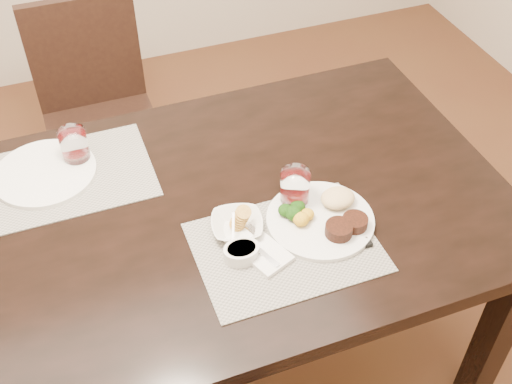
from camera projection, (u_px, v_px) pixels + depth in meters
name	position (u px, v px, depth m)	size (l,w,h in m)	color
ground_plane	(172.00, 374.00, 2.21)	(4.50, 4.50, 0.00)	#4C2818
dining_table	(150.00, 246.00, 1.75)	(2.00, 1.00, 0.75)	black
chair_far	(97.00, 105.00, 2.49)	(0.42, 0.42, 0.90)	black
placemat_near	(286.00, 247.00, 1.64)	(0.46, 0.34, 0.00)	gray
placemat_far	(70.00, 176.00, 1.83)	(0.46, 0.34, 0.00)	gray
dinner_plate	(326.00, 217.00, 1.69)	(0.29, 0.29, 0.05)	silver
napkin_fork	(259.00, 249.00, 1.62)	(0.15, 0.19, 0.02)	silver
steak_knife	(357.00, 226.00, 1.68)	(0.03, 0.23, 0.01)	white
cracker_bowl	(237.00, 225.00, 1.66)	(0.16, 0.16, 0.06)	silver
sauce_ramekin	(242.00, 252.00, 1.59)	(0.09, 0.14, 0.07)	silver
wine_glass_near	(295.00, 190.00, 1.72)	(0.08, 0.08, 0.11)	white
far_plate	(45.00, 173.00, 1.83)	(0.29, 0.29, 0.01)	silver
wine_glass_far	(75.00, 148.00, 1.84)	(0.08, 0.08, 0.11)	white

